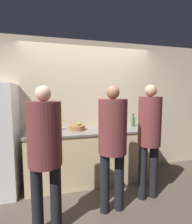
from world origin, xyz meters
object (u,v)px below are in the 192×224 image
object	(u,v)px
person_left	(45,146)
bottle_green	(133,121)
utensil_crock	(59,126)
bottle_clear	(113,123)
fruit_bowl	(77,127)
person_right	(149,132)
bottle_red	(120,124)
cup_black	(50,128)
person_center	(112,137)

from	to	relation	value
person_left	bottle_green	bearing A→B (deg)	35.44
utensil_crock	bottle_clear	bearing A→B (deg)	2.77
utensil_crock	fruit_bowl	bearing A→B (deg)	-12.98
person_left	person_right	xyz separation A→B (m)	(1.49, 0.30, 0.00)
utensil_crock	bottle_green	xyz separation A→B (m)	(1.47, -0.00, 0.03)
utensil_crock	bottle_red	world-z (taller)	utensil_crock
person_left	utensil_crock	world-z (taller)	person_left
fruit_bowl	bottle_green	xyz separation A→B (m)	(1.14, 0.07, 0.05)
bottle_clear	cup_black	size ratio (longest dim) A/B	2.13
person_right	utensil_crock	size ratio (longest dim) A/B	5.77
cup_black	person_right	bearing A→B (deg)	-32.63
bottle_red	person_right	bearing A→B (deg)	-75.26
person_center	fruit_bowl	distance (m)	1.02
fruit_bowl	utensil_crock	world-z (taller)	utensil_crock
bottle_red	fruit_bowl	bearing A→B (deg)	170.35
person_center	cup_black	xyz separation A→B (m)	(-0.79, 1.06, -0.04)
fruit_bowl	bottle_clear	xyz separation A→B (m)	(0.73, 0.13, 0.03)
bottle_green	bottle_red	xyz separation A→B (m)	(-0.38, -0.20, -0.01)
bottle_green	cup_black	xyz separation A→B (m)	(-1.63, 0.02, -0.05)
person_right	bottle_red	world-z (taller)	person_right
person_right	utensil_crock	xyz separation A→B (m)	(-1.27, 0.90, -0.01)
bottle_green	cup_black	distance (m)	1.63
person_left	bottle_red	xyz separation A→B (m)	(1.31, 0.99, 0.01)
fruit_bowl	person_center	bearing A→B (deg)	-72.10
person_right	fruit_bowl	xyz separation A→B (m)	(-0.95, 0.83, -0.03)
fruit_bowl	bottle_clear	world-z (taller)	bottle_clear
person_center	bottle_clear	world-z (taller)	person_center
person_left	person_center	distance (m)	0.87
person_left	utensil_crock	xyz separation A→B (m)	(0.22, 1.20, -0.01)
person_center	bottle_green	xyz separation A→B (m)	(0.83, 1.04, 0.01)
person_center	bottle_clear	distance (m)	1.17
fruit_bowl	cup_black	size ratio (longest dim) A/B	2.93
person_left	bottle_clear	xyz separation A→B (m)	(1.27, 1.25, -0.00)
person_center	person_right	bearing A→B (deg)	12.54
person_left	bottle_clear	size ratio (longest dim) A/B	8.42
utensil_crock	bottle_red	bearing A→B (deg)	-10.65
person_center	utensil_crock	distance (m)	1.22
utensil_crock	cup_black	size ratio (longest dim) A/B	3.18
utensil_crock	bottle_red	distance (m)	1.11
bottle_green	bottle_red	bearing A→B (deg)	-151.52
cup_black	bottle_green	bearing A→B (deg)	-0.55
person_left	fruit_bowl	world-z (taller)	person_left
bottle_clear	bottle_green	bearing A→B (deg)	-7.01
person_center	cup_black	size ratio (longest dim) A/B	18.06
fruit_bowl	utensil_crock	size ratio (longest dim) A/B	0.92
bottle_green	cup_black	world-z (taller)	bottle_green
fruit_bowl	bottle_clear	size ratio (longest dim) A/B	1.38
person_center	bottle_clear	size ratio (longest dim) A/B	8.49
person_right	fruit_bowl	world-z (taller)	person_right
bottle_green	bottle_red	distance (m)	0.43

